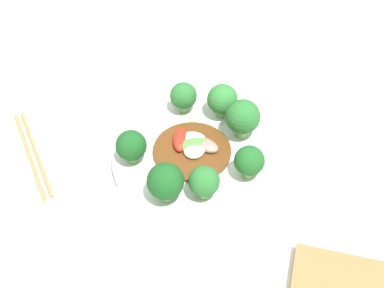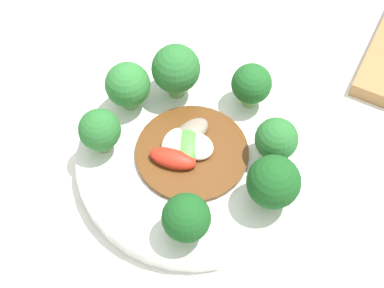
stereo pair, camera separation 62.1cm
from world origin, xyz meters
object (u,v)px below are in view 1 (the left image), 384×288
(broccoli_northeast, at_px, (243,117))
(broccoli_northwest, at_px, (183,96))
(stirfry_center, at_px, (192,147))
(broccoli_southeast, at_px, (204,182))
(broccoli_southwest, at_px, (131,146))
(chopsticks, at_px, (33,153))
(broccoli_south, at_px, (165,182))
(broccoli_north, at_px, (222,100))
(broccoli_east, at_px, (249,161))
(plate, at_px, (192,157))

(broccoli_northeast, distance_m, broccoli_northwest, 0.12)
(broccoli_northwest, xyz_separation_m, stirfry_center, (0.06, -0.08, -0.03))
(broccoli_northeast, relative_size, broccoli_southeast, 1.24)
(broccoli_southwest, relative_size, broccoli_northwest, 1.02)
(broccoli_southwest, bearing_deg, broccoli_northeast, 47.02)
(broccoli_southeast, xyz_separation_m, chopsticks, (-0.30, -0.05, -0.05))
(broccoli_northeast, bearing_deg, chopsticks, -146.79)
(broccoli_south, bearing_deg, broccoli_north, 93.16)
(broccoli_northeast, relative_size, broccoli_east, 1.22)
(broccoli_northeast, xyz_separation_m, broccoli_northwest, (-0.12, 0.00, -0.01))
(broccoli_southeast, relative_size, broccoli_south, 0.85)
(broccoli_southwest, bearing_deg, broccoli_east, 19.39)
(broccoli_north, distance_m, broccoli_south, 0.20)
(broccoli_northeast, height_order, broccoli_northwest, broccoli_northeast)
(plate, xyz_separation_m, broccoli_north, (0.00, 0.10, 0.05))
(broccoli_northeast, height_order, broccoli_south, broccoli_northeast)
(plate, height_order, broccoli_southeast, broccoli_southeast)
(broccoli_east, distance_m, chopsticks, 0.37)
(broccoli_northwest, distance_m, chopsticks, 0.27)
(broccoli_southwest, bearing_deg, broccoli_north, 65.22)
(broccoli_southeast, xyz_separation_m, stirfry_center, (-0.06, 0.07, -0.03))
(broccoli_northwest, bearing_deg, chopsticks, -132.31)
(broccoli_south, bearing_deg, plate, 97.06)
(broccoli_southwest, relative_size, chopsticks, 0.33)
(broccoli_northeast, xyz_separation_m, broccoli_north, (-0.05, 0.03, -0.01))
(chopsticks, bearing_deg, broccoli_south, 3.91)
(broccoli_southeast, distance_m, broccoli_southwest, 0.13)
(broccoli_east, height_order, chopsticks, broccoli_east)
(stirfry_center, bearing_deg, broccoli_southwest, -137.65)
(plate, height_order, broccoli_southwest, broccoli_southwest)
(broccoli_east, relative_size, broccoli_north, 0.94)
(stirfry_center, height_order, chopsticks, stirfry_center)
(broccoli_northwest, distance_m, stirfry_center, 0.10)
(broccoli_northwest, bearing_deg, broccoli_southeast, -50.66)
(broccoli_northeast, xyz_separation_m, broccoli_southwest, (-0.13, -0.14, -0.01))
(broccoli_northwest, height_order, chopsticks, broccoli_northwest)
(broccoli_southeast, xyz_separation_m, broccoli_south, (-0.05, -0.03, 0.01))
(chopsticks, bearing_deg, broccoli_north, 42.20)
(broccoli_southwest, xyz_separation_m, chopsticks, (-0.17, -0.06, -0.05))
(broccoli_southeast, bearing_deg, stirfry_center, 130.11)
(broccoli_east, xyz_separation_m, broccoli_southwest, (-0.18, -0.06, -0.00))
(broccoli_north, bearing_deg, stirfry_center, -91.93)
(broccoli_north, relative_size, stirfry_center, 0.50)
(broccoli_southwest, distance_m, broccoli_northwest, 0.14)
(broccoli_southeast, bearing_deg, broccoli_north, 108.76)
(broccoli_southwest, distance_m, broccoli_south, 0.10)
(plate, xyz_separation_m, broccoli_south, (0.01, -0.10, 0.05))
(broccoli_east, relative_size, broccoli_southwest, 1.00)
(broccoli_southeast, bearing_deg, broccoli_south, -145.65)
(broccoli_southwest, xyz_separation_m, stirfry_center, (0.07, 0.07, -0.03))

